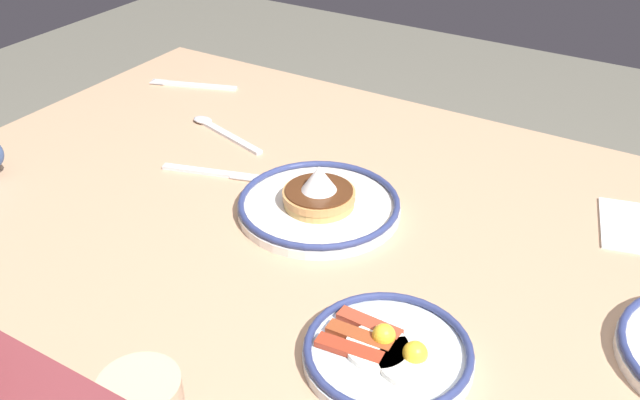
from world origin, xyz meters
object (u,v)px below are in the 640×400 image
at_px(plate_near_main, 319,203).
at_px(tea_spoon, 218,129).
at_px(plate_far_companion, 388,352).
at_px(fork_near, 193,85).
at_px(butter_knife, 222,174).

xyz_separation_m(plate_near_main, tea_spoon, (0.31, -0.14, -0.01)).
distance_m(plate_near_main, tea_spoon, 0.34).
bearing_deg(plate_far_companion, fork_near, -35.22).
bearing_deg(plate_near_main, butter_knife, -3.52).
relative_size(fork_near, butter_knife, 0.89).
height_order(plate_far_companion, butter_knife, plate_far_companion).
bearing_deg(plate_far_companion, plate_near_main, -44.41).
xyz_separation_m(plate_near_main, plate_far_companion, (-0.24, 0.23, -0.00)).
distance_m(plate_near_main, plate_far_companion, 0.33).
xyz_separation_m(fork_near, tea_spoon, (-0.18, 0.14, 0.00)).
bearing_deg(plate_far_companion, tea_spoon, -34.22).
bearing_deg(fork_near, plate_far_companion, 144.78).
bearing_deg(fork_near, tea_spoon, 141.93).
xyz_separation_m(butter_knife, tea_spoon, (0.11, -0.13, 0.00)).
height_order(plate_near_main, butter_knife, plate_near_main).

